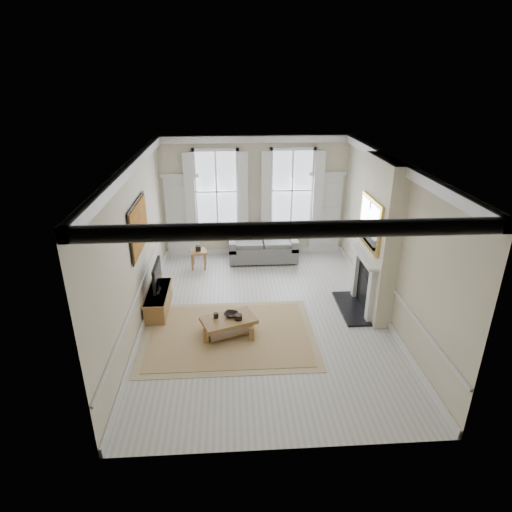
{
  "coord_description": "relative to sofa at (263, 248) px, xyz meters",
  "views": [
    {
      "loc": [
        -0.7,
        -8.07,
        4.96
      ],
      "look_at": [
        -0.15,
        0.48,
        1.25
      ],
      "focal_mm": 30.0,
      "sensor_mm": 36.0,
      "label": 1
    }
  ],
  "objects": [
    {
      "name": "ceramic_pot_b",
      "position": [
        -0.79,
        -3.83,
        0.09
      ],
      "size": [
        0.15,
        0.15,
        0.11
      ],
      "primitive_type": "cylinder",
      "color": "black",
      "rests_on": "coffee_table"
    },
    {
      "name": "chimney_breast",
      "position": [
        2.22,
        -2.91,
        1.34
      ],
      "size": [
        0.35,
        1.7,
        3.38
      ],
      "primitive_type": "cube",
      "color": "beige",
      "rests_on": "floor"
    },
    {
      "name": "window_left",
      "position": [
        -1.26,
        0.44,
        1.54
      ],
      "size": [
        1.26,
        0.2,
        2.2
      ],
      "primitive_type": null,
      "color": "#B2BCC6",
      "rests_on": "back_wall"
    },
    {
      "name": "ceiling",
      "position": [
        -0.21,
        -3.11,
        3.04
      ],
      "size": [
        7.2,
        7.2,
        0.0
      ],
      "primitive_type": "plane",
      "rotation": [
        3.14,
        0.0,
        0.0
      ],
      "color": "white",
      "rests_on": "back_wall"
    },
    {
      "name": "painting",
      "position": [
        -2.77,
        -2.81,
        1.69
      ],
      "size": [
        0.05,
        1.66,
        1.06
      ],
      "primitive_type": "cube",
      "color": "#BD7A20",
      "rests_on": "left_wall"
    },
    {
      "name": "ceramic_pot_a",
      "position": [
        -1.24,
        -3.73,
        0.08
      ],
      "size": [
        0.1,
        0.1,
        0.1
      ],
      "primitive_type": "cylinder",
      "color": "black",
      "rests_on": "coffee_table"
    },
    {
      "name": "door_right",
      "position": [
        1.84,
        0.45,
        0.79
      ],
      "size": [
        0.9,
        0.08,
        2.3
      ],
      "primitive_type": "cube",
      "color": "silver",
      "rests_on": "floor"
    },
    {
      "name": "left_wall",
      "position": [
        -2.81,
        -3.11,
        1.34
      ],
      "size": [
        0.0,
        7.2,
        7.2
      ],
      "primitive_type": "plane",
      "rotation": [
        1.57,
        0.0,
        1.57
      ],
      "color": "beige",
      "rests_on": "floor"
    },
    {
      "name": "side_table",
      "position": [
        -1.78,
        -0.45,
        0.03
      ],
      "size": [
        0.49,
        0.49,
        0.51
      ],
      "rotation": [
        0.0,
        0.0,
        0.21
      ],
      "color": "brown",
      "rests_on": "floor"
    },
    {
      "name": "hearth",
      "position": [
        1.79,
        -2.91,
        -0.34
      ],
      "size": [
        0.55,
        1.5,
        0.05
      ],
      "primitive_type": "cube",
      "color": "black",
      "rests_on": "floor"
    },
    {
      "name": "fireplace",
      "position": [
        1.99,
        -2.91,
        0.37
      ],
      "size": [
        0.21,
        1.45,
        1.33
      ],
      "color": "silver",
      "rests_on": "floor"
    },
    {
      "name": "back_wall",
      "position": [
        -0.21,
        0.49,
        1.34
      ],
      "size": [
        5.2,
        0.0,
        5.2
      ],
      "primitive_type": "plane",
      "rotation": [
        1.57,
        0.0,
        0.0
      ],
      "color": "beige",
      "rests_on": "floor"
    },
    {
      "name": "rug",
      "position": [
        -0.99,
        -3.78,
        -0.35
      ],
      "size": [
        3.5,
        2.6,
        0.02
      ],
      "primitive_type": "cube",
      "color": "#A58355",
      "rests_on": "floor"
    },
    {
      "name": "bowl",
      "position": [
        -0.94,
        -3.68,
        0.07
      ],
      "size": [
        0.35,
        0.35,
        0.07
      ],
      "primitive_type": "imported",
      "rotation": [
        0.0,
        0.0,
        -0.38
      ],
      "color": "black",
      "rests_on": "coffee_table"
    },
    {
      "name": "right_wall",
      "position": [
        2.39,
        -3.11,
        1.34
      ],
      "size": [
        0.0,
        7.2,
        7.2
      ],
      "primitive_type": "plane",
      "rotation": [
        1.57,
        0.0,
        -1.57
      ],
      "color": "beige",
      "rests_on": "floor"
    },
    {
      "name": "sofa",
      "position": [
        0.0,
        0.0,
        0.0
      ],
      "size": [
        1.91,
        0.93,
        0.87
      ],
      "color": "#5E5E5C",
      "rests_on": "floor"
    },
    {
      "name": "tv_stand",
      "position": [
        -2.55,
        -2.69,
        -0.12
      ],
      "size": [
        0.43,
        1.35,
        0.48
      ],
      "primitive_type": "cube",
      "color": "brown",
      "rests_on": "floor"
    },
    {
      "name": "door_left",
      "position": [
        -2.26,
        0.45,
        0.79
      ],
      "size": [
        0.9,
        0.08,
        2.3
      ],
      "primitive_type": "cube",
      "color": "silver",
      "rests_on": "floor"
    },
    {
      "name": "window_right",
      "position": [
        0.84,
        0.44,
        1.54
      ],
      "size": [
        1.26,
        0.2,
        2.2
      ],
      "primitive_type": null,
      "color": "#B2BCC6",
      "rests_on": "back_wall"
    },
    {
      "name": "coffee_table",
      "position": [
        -0.99,
        -3.78,
        -0.05
      ],
      "size": [
        1.21,
        0.94,
        0.4
      ],
      "rotation": [
        0.0,
        0.0,
        0.35
      ],
      "color": "brown",
      "rests_on": "rug"
    },
    {
      "name": "tv",
      "position": [
        -2.52,
        -2.69,
        0.51
      ],
      "size": [
        0.08,
        0.9,
        0.68
      ],
      "color": "black",
      "rests_on": "tv_stand"
    },
    {
      "name": "floor",
      "position": [
        -0.21,
        -3.11,
        -0.36
      ],
      "size": [
        7.2,
        7.2,
        0.0
      ],
      "primitive_type": "plane",
      "color": "#B7B5AD",
      "rests_on": "ground"
    },
    {
      "name": "mirror",
      "position": [
        2.0,
        -2.91,
        1.69
      ],
      "size": [
        0.06,
        1.26,
        1.06
      ],
      "primitive_type": "cube",
      "color": "gold",
      "rests_on": "chimney_breast"
    }
  ]
}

